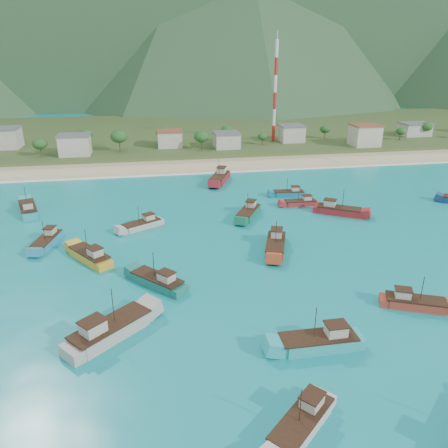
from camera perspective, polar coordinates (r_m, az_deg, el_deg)
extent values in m
plane|color=#0D8F8E|center=(74.78, -2.52, -7.53)|extent=(600.00, 600.00, 0.00)
cube|color=beige|center=(148.51, -6.51, 7.42)|extent=(400.00, 18.00, 1.20)
cube|color=#385123|center=(208.10, -7.63, 11.52)|extent=(400.00, 110.00, 2.40)
cube|color=white|center=(139.34, -6.26, 6.47)|extent=(400.00, 2.50, 0.08)
cube|color=beige|center=(187.93, -26.42, 9.99)|extent=(8.93, 9.75, 7.23)
cube|color=beige|center=(165.65, -18.89, 9.69)|extent=(10.44, 8.10, 6.83)
cube|color=beige|center=(171.89, -7.10, 10.93)|extent=(9.15, 7.63, 5.91)
cube|color=beige|center=(169.51, 0.34, 10.84)|extent=(9.27, 9.34, 5.37)
cube|color=beige|center=(183.44, 8.77, 11.57)|extent=(9.19, 8.86, 6.19)
cube|color=beige|center=(181.39, 17.91, 10.91)|extent=(10.07, 8.95, 7.66)
cube|color=beige|center=(211.26, 23.64, 11.22)|extent=(11.85, 8.48, 5.08)
cylinder|color=red|center=(182.65, 6.46, 11.68)|extent=(1.20, 1.20, 6.44)
cylinder|color=white|center=(181.64, 6.55, 13.68)|extent=(1.20, 1.20, 6.44)
cylinder|color=red|center=(180.85, 6.64, 15.70)|extent=(1.20, 1.20, 6.44)
cylinder|color=white|center=(180.29, 6.73, 17.74)|extent=(1.20, 1.20, 6.44)
cylinder|color=red|center=(179.96, 6.83, 19.78)|extent=(1.20, 1.20, 6.44)
cylinder|color=white|center=(179.86, 6.92, 21.84)|extent=(1.20, 1.20, 6.44)
cube|color=teal|center=(60.80, 12.17, -15.06)|extent=(11.36, 3.37, 2.07)
cube|color=beige|center=(60.53, 14.42, -13.29)|extent=(2.58, 2.08, 1.68)
cylinder|color=#382114|center=(58.65, 11.83, -12.53)|extent=(0.12, 0.12, 4.65)
cube|color=#B03F1E|center=(86.31, 6.74, -2.97)|extent=(6.96, 11.90, 2.08)
cube|color=beige|center=(87.69, 6.88, -1.22)|extent=(2.83, 3.14, 1.69)
cylinder|color=#382114|center=(84.36, 6.82, -1.07)|extent=(0.12, 0.12, 4.67)
cube|color=#A9A59A|center=(63.34, -14.52, -13.46)|extent=(12.25, 11.34, 2.35)
cube|color=beige|center=(60.98, -16.73, -12.82)|extent=(3.76, 3.71, 1.91)
cylinder|color=#382114|center=(61.61, -14.30, -10.28)|extent=(0.12, 0.12, 5.28)
cube|color=#B7ADA5|center=(97.78, -10.72, -0.27)|extent=(9.69, 7.34, 1.74)
cube|color=beige|center=(98.11, -9.80, 0.87)|extent=(2.77, 2.63, 1.42)
cylinder|color=#382114|center=(96.52, -11.12, 1.21)|extent=(0.12, 0.12, 3.92)
cube|color=#10694A|center=(102.90, 3.18, 1.29)|extent=(8.02, 10.96, 1.96)
cube|color=beige|center=(104.29, 3.54, 2.61)|extent=(2.92, 3.10, 1.59)
cylinder|color=#382114|center=(101.27, 3.12, 2.87)|extent=(0.12, 0.12, 4.41)
cube|color=gold|center=(85.38, -17.13, -4.18)|extent=(9.05, 10.72, 1.99)
cube|color=beige|center=(82.83, -16.49, -3.55)|extent=(3.08, 3.18, 1.61)
cylinder|color=#382114|center=(84.58, -17.57, -2.08)|extent=(0.12, 0.12, 4.47)
cube|color=maroon|center=(111.89, 9.89, 2.61)|extent=(8.73, 2.59, 1.59)
cube|color=beige|center=(112.03, 10.80, 3.35)|extent=(1.99, 1.60, 1.29)
cylinder|color=#382114|center=(110.92, 9.73, 3.85)|extent=(0.12, 0.12, 3.57)
cube|color=#1B6D63|center=(74.10, -8.70, -7.57)|extent=(9.60, 9.92, 1.94)
cube|color=beige|center=(71.88, -7.55, -6.89)|extent=(3.08, 3.10, 1.57)
cylinder|color=#382114|center=(73.01, -9.18, -5.27)|extent=(0.12, 0.12, 4.36)
cube|color=teal|center=(94.86, -22.11, -2.26)|extent=(5.08, 10.37, 1.81)
cube|color=beige|center=(95.94, -21.77, -0.87)|extent=(2.28, 2.61, 1.47)
cylinder|color=#382114|center=(93.30, -22.50, -0.74)|extent=(0.12, 0.12, 4.08)
cube|color=maroon|center=(130.31, -0.59, 5.86)|extent=(8.36, 13.12, 2.30)
cube|color=beige|center=(132.18, -0.32, 7.03)|extent=(3.25, 3.55, 1.87)
cylinder|color=#382114|center=(128.65, -0.67, 7.37)|extent=(0.12, 0.12, 5.18)
cube|color=#0F6F91|center=(118.86, 8.42, 3.86)|extent=(9.10, 3.46, 1.62)
cube|color=beige|center=(118.83, 9.32, 4.54)|extent=(2.17, 1.81, 1.31)
cylinder|color=#382114|center=(117.98, 8.25, 5.07)|extent=(0.12, 0.12, 3.63)
cube|color=teal|center=(115.38, -24.21, 1.69)|extent=(6.76, 12.09, 2.11)
cube|color=beige|center=(112.53, -24.26, 2.23)|extent=(2.82, 3.15, 1.71)
cylinder|color=#382114|center=(114.99, -24.49, 3.39)|extent=(0.12, 0.12, 4.75)
cube|color=maroon|center=(107.75, 14.79, 1.56)|extent=(11.28, 8.72, 2.04)
cube|color=beige|center=(107.41, 13.67, 2.65)|extent=(3.25, 3.09, 1.66)
cylinder|color=#382114|center=(106.63, 15.29, 3.19)|extent=(0.12, 0.12, 4.59)
cube|color=beige|center=(50.31, 10.06, -24.49)|extent=(9.51, 9.00, 1.84)
cube|color=beige|center=(50.49, 11.41, -21.75)|extent=(2.95, 2.92, 1.49)
cylinder|color=#382114|center=(47.83, 9.96, -22.43)|extent=(0.12, 0.12, 4.14)
cube|color=#B53728|center=(73.66, 23.70, -9.62)|extent=(10.09, 6.51, 1.77)
cube|color=beige|center=(72.50, 22.34, -8.44)|extent=(2.74, 2.52, 1.44)
cylinder|color=#382114|center=(72.41, 24.48, -7.68)|extent=(0.12, 0.12, 3.99)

